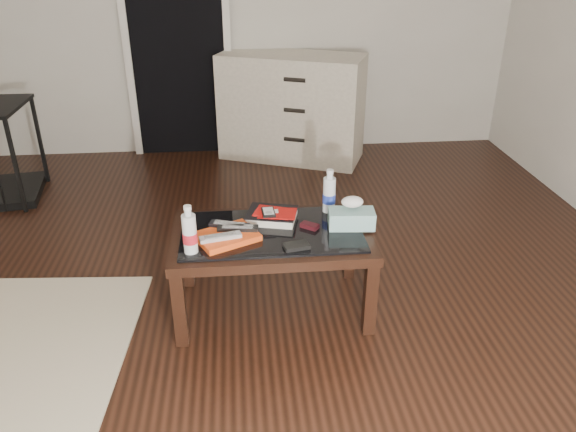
% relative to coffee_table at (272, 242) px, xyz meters
% --- Properties ---
extents(ground, '(5.00, 5.00, 0.00)m').
position_rel_coffee_table_xyz_m(ground, '(-0.22, 0.02, -0.40)').
color(ground, black).
rests_on(ground, ground).
extents(doorway, '(0.90, 0.08, 2.07)m').
position_rel_coffee_table_xyz_m(doorway, '(-0.62, 2.48, 0.63)').
color(doorway, black).
rests_on(doorway, ground).
extents(coffee_table, '(1.00, 0.60, 0.46)m').
position_rel_coffee_table_xyz_m(coffee_table, '(0.00, 0.00, 0.00)').
color(coffee_table, black).
rests_on(coffee_table, ground).
extents(dresser, '(1.30, 0.92, 0.90)m').
position_rel_coffee_table_xyz_m(dresser, '(0.33, 2.25, 0.05)').
color(dresser, beige).
rests_on(dresser, ground).
extents(magazines, '(0.34, 0.31, 0.03)m').
position_rel_coffee_table_xyz_m(magazines, '(-0.22, -0.07, 0.08)').
color(magazines, '#ED4C16').
rests_on(magazines, coffee_table).
extents(remote_silver, '(0.21, 0.09, 0.02)m').
position_rel_coffee_table_xyz_m(remote_silver, '(-0.25, -0.11, 0.11)').
color(remote_silver, '#A8A7AC').
rests_on(remote_silver, magazines).
extents(remote_black_front, '(0.20, 0.07, 0.02)m').
position_rel_coffee_table_xyz_m(remote_black_front, '(-0.17, -0.03, 0.11)').
color(remote_black_front, black).
rests_on(remote_black_front, magazines).
extents(remote_black_back, '(0.21, 0.11, 0.02)m').
position_rel_coffee_table_xyz_m(remote_black_back, '(-0.21, 0.01, 0.11)').
color(remote_black_back, black).
rests_on(remote_black_back, magazines).
extents(textbook, '(0.29, 0.25, 0.05)m').
position_rel_coffee_table_xyz_m(textbook, '(0.01, 0.12, 0.09)').
color(textbook, black).
rests_on(textbook, coffee_table).
extents(dvd_mailers, '(0.22, 0.19, 0.01)m').
position_rel_coffee_table_xyz_m(dvd_mailers, '(0.02, 0.11, 0.11)').
color(dvd_mailers, '#AF0E0B').
rests_on(dvd_mailers, textbook).
extents(ipod, '(0.07, 0.11, 0.02)m').
position_rel_coffee_table_xyz_m(ipod, '(-0.01, 0.09, 0.12)').
color(ipod, black).
rests_on(ipod, dvd_mailers).
extents(flip_phone, '(0.10, 0.09, 0.02)m').
position_rel_coffee_table_xyz_m(flip_phone, '(0.19, 0.01, 0.08)').
color(flip_phone, black).
rests_on(flip_phone, coffee_table).
extents(wallet, '(0.13, 0.09, 0.02)m').
position_rel_coffee_table_xyz_m(wallet, '(0.11, -0.18, 0.07)').
color(wallet, black).
rests_on(wallet, coffee_table).
extents(water_bottle_left, '(0.07, 0.07, 0.24)m').
position_rel_coffee_table_xyz_m(water_bottle_left, '(-0.39, -0.17, 0.18)').
color(water_bottle_left, silver).
rests_on(water_bottle_left, coffee_table).
extents(water_bottle_right, '(0.08, 0.08, 0.24)m').
position_rel_coffee_table_xyz_m(water_bottle_right, '(0.32, 0.19, 0.18)').
color(water_bottle_right, white).
rests_on(water_bottle_right, coffee_table).
extents(tissue_box, '(0.24, 0.14, 0.09)m').
position_rel_coffee_table_xyz_m(tissue_box, '(0.40, 0.00, 0.11)').
color(tissue_box, teal).
rests_on(tissue_box, coffee_table).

